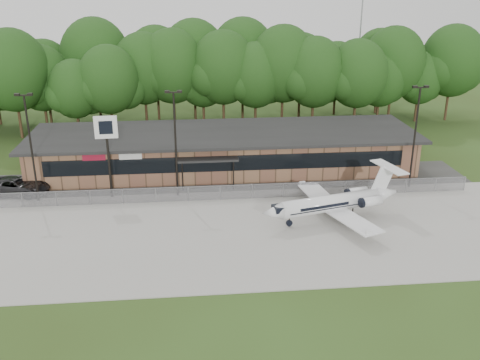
{
  "coord_description": "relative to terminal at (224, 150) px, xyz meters",
  "views": [
    {
      "loc": [
        -3.73,
        -31.36,
        19.67
      ],
      "look_at": [
        0.56,
        12.0,
        3.14
      ],
      "focal_mm": 40.0,
      "sensor_mm": 36.0,
      "label": 1
    }
  ],
  "objects": [
    {
      "name": "treeline",
      "position": [
        0.0,
        18.06,
        5.32
      ],
      "size": [
        72.0,
        12.0,
        15.0
      ],
      "primitive_type": null,
      "color": "#143811",
      "rests_on": "ground"
    },
    {
      "name": "ground",
      "position": [
        0.0,
        -23.94,
        -2.18
      ],
      "size": [
        160.0,
        160.0,
        0.0
      ],
      "primitive_type": "plane",
      "color": "#304016",
      "rests_on": "ground"
    },
    {
      "name": "suv",
      "position": [
        -20.39,
        -5.49,
        -1.32
      ],
      "size": [
        6.66,
        4.32,
        1.71
      ],
      "primitive_type": "imported",
      "rotation": [
        0.0,
        0.0,
        1.31
      ],
      "color": "#2F2E31",
      "rests_on": "ground"
    },
    {
      "name": "apron",
      "position": [
        0.0,
        -15.94,
        -2.14
      ],
      "size": [
        64.0,
        18.0,
        0.08
      ],
      "primitive_type": "cube",
      "color": "#9E9B93",
      "rests_on": "ground"
    },
    {
      "name": "light_pole_right",
      "position": [
        18.0,
        -7.44,
        3.8
      ],
      "size": [
        1.55,
        0.3,
        10.23
      ],
      "color": "black",
      "rests_on": "ground"
    },
    {
      "name": "light_pole_mid",
      "position": [
        -5.0,
        -7.44,
        3.8
      ],
      "size": [
        1.55,
        0.3,
        10.23
      ],
      "color": "black",
      "rests_on": "ground"
    },
    {
      "name": "business_jet",
      "position": [
        8.54,
        -14.2,
        -0.61
      ],
      "size": [
        12.92,
        11.61,
        4.38
      ],
      "rotation": [
        0.0,
        0.0,
        0.26
      ],
      "color": "white",
      "rests_on": "ground"
    },
    {
      "name": "fence",
      "position": [
        0.0,
        -8.94,
        -1.4
      ],
      "size": [
        46.0,
        0.04,
        1.52
      ],
      "color": "gray",
      "rests_on": "ground"
    },
    {
      "name": "terminal",
      "position": [
        0.0,
        0.0,
        0.0
      ],
      "size": [
        41.0,
        11.65,
        4.3
      ],
      "color": "#876143",
      "rests_on": "ground"
    },
    {
      "name": "light_pole_left",
      "position": [
        -18.0,
        -7.44,
        3.8
      ],
      "size": [
        1.55,
        0.3,
        10.23
      ],
      "color": "black",
      "rests_on": "ground"
    },
    {
      "name": "parking_lot",
      "position": [
        0.0,
        -4.44,
        -2.15
      ],
      "size": [
        50.0,
        9.0,
        0.06
      ],
      "primitive_type": "cube",
      "color": "#383835",
      "rests_on": "ground"
    },
    {
      "name": "pole_sign",
      "position": [
        -11.26,
        -7.14,
        3.91
      ],
      "size": [
        2.09,
        0.34,
        7.95
      ],
      "rotation": [
        0.0,
        0.0,
        0.05
      ],
      "color": "black",
      "rests_on": "ground"
    },
    {
      "name": "radio_mast",
      "position": [
        22.0,
        24.06,
        10.32
      ],
      "size": [
        0.2,
        0.2,
        25.0
      ],
      "primitive_type": "cylinder",
      "color": "gray",
      "rests_on": "ground"
    }
  ]
}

